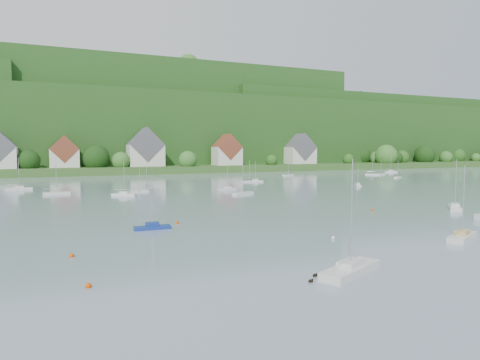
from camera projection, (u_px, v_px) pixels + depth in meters
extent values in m
cube|color=#2F511E|center=(131.00, 169.00, 209.32)|extent=(600.00, 60.00, 3.00)
cube|color=#1D4516|center=(111.00, 135.00, 276.57)|extent=(620.00, 160.00, 40.00)
cube|color=#1D4516|center=(127.00, 123.00, 275.41)|extent=(240.00, 130.00, 60.00)
cube|color=#1D4516|center=(335.00, 134.00, 321.97)|extent=(200.00, 110.00, 48.00)
sphere|color=#244D17|center=(458.00, 156.00, 293.10)|extent=(10.24, 10.24, 10.24)
sphere|color=#2A6826|center=(386.00, 156.00, 247.28)|extent=(12.88, 12.88, 12.88)
sphere|color=black|center=(363.00, 157.00, 262.68)|extent=(10.46, 10.46, 10.46)
sphere|color=#244D17|center=(348.00, 160.00, 242.51)|extent=(6.45, 6.45, 6.45)
sphere|color=#2A6826|center=(476.00, 158.00, 290.84)|extent=(6.37, 6.37, 6.37)
sphere|color=black|center=(384.00, 156.00, 264.13)|extent=(10.68, 10.68, 10.68)
sphere|color=black|center=(425.00, 155.00, 267.48)|extent=(12.85, 12.85, 12.85)
sphere|color=#2A6826|center=(121.00, 161.00, 191.58)|extent=(8.19, 8.19, 8.19)
sphere|color=#2A6826|center=(390.00, 157.00, 261.57)|extent=(10.50, 10.50, 10.50)
sphere|color=black|center=(396.00, 158.00, 255.60)|extent=(8.05, 8.05, 8.05)
sphere|color=#2A6826|center=(7.00, 163.00, 175.60)|extent=(6.49, 6.49, 6.49)
sphere|color=#2A6826|center=(226.00, 157.00, 220.39)|extent=(12.16, 12.16, 12.16)
sphere|color=#2A6826|center=(188.00, 160.00, 199.84)|extent=(8.73, 8.73, 8.73)
sphere|color=black|center=(29.00, 161.00, 178.57)|extent=(9.32, 9.32, 9.32)
sphere|color=#244D17|center=(447.00, 158.00, 277.09)|extent=(7.74, 7.74, 7.74)
sphere|color=#244D17|center=(402.00, 158.00, 259.76)|extent=(8.84, 8.84, 8.84)
sphere|color=#244D17|center=(272.00, 161.00, 219.39)|extent=(6.24, 6.24, 6.24)
sphere|color=black|center=(295.00, 159.00, 239.71)|extent=(8.16, 8.16, 8.16)
sphere|color=#2A6826|center=(376.00, 158.00, 259.76)|extent=(8.09, 8.09, 8.09)
sphere|color=#2A6826|center=(446.00, 157.00, 276.06)|extent=(8.14, 8.14, 8.14)
sphere|color=black|center=(96.00, 158.00, 189.68)|extent=(11.92, 11.92, 11.92)
sphere|color=#244D17|center=(178.00, 71.00, 271.19)|extent=(12.83, 12.83, 12.83)
sphere|color=#2A6826|center=(39.00, 58.00, 227.82)|extent=(8.18, 8.18, 8.18)
sphere|color=#244D17|center=(110.00, 73.00, 278.39)|extent=(12.73, 12.73, 12.73)
sphere|color=#244D17|center=(248.00, 74.00, 279.13)|extent=(11.50, 11.50, 11.50)
sphere|color=#244D17|center=(200.00, 77.00, 297.78)|extent=(14.65, 14.65, 14.65)
sphere|color=#2A6826|center=(188.00, 64.00, 249.40)|extent=(11.95, 11.95, 11.95)
sphere|color=#244D17|center=(301.00, 76.00, 288.08)|extent=(9.76, 9.76, 9.76)
sphere|color=#2A6826|center=(27.00, 67.00, 254.31)|extent=(7.07, 7.07, 7.07)
sphere|color=black|center=(110.00, 63.00, 243.39)|extent=(8.21, 8.21, 8.21)
sphere|color=#2A6826|center=(71.00, 67.00, 257.37)|extent=(12.24, 12.24, 12.24)
sphere|color=#2A6826|center=(291.00, 77.00, 290.15)|extent=(9.00, 9.00, 9.00)
sphere|color=#244D17|center=(263.00, 79.00, 298.49)|extent=(8.03, 8.03, 8.03)
sphere|color=#2A6826|center=(351.00, 101.00, 329.80)|extent=(9.52, 9.52, 9.52)
sphere|color=#2A6826|center=(406.00, 105.00, 353.00)|extent=(9.12, 9.12, 9.12)
sphere|color=#2A6826|center=(262.00, 95.00, 299.39)|extent=(14.97, 14.97, 14.97)
sphere|color=black|center=(361.00, 96.00, 297.03)|extent=(7.52, 7.52, 7.52)
sphere|color=#244D17|center=(235.00, 94.00, 288.44)|extent=(9.78, 9.78, 9.78)
sphere|color=#244D17|center=(289.00, 97.00, 303.76)|extent=(12.02, 12.02, 12.02)
sphere|color=black|center=(326.00, 95.00, 293.94)|extent=(11.57, 11.57, 11.57)
sphere|color=#244D17|center=(317.00, 91.00, 275.61)|extent=(12.65, 12.65, 12.65)
sphere|color=#2A6826|center=(338.00, 95.00, 288.88)|extent=(8.28, 8.28, 8.28)
sphere|color=black|center=(337.00, 102.00, 331.82)|extent=(7.47, 7.47, 7.47)
sphere|color=#2A6826|center=(268.00, 94.00, 288.75)|extent=(9.48, 9.48, 9.48)
sphere|color=black|center=(353.00, 111.00, 347.15)|extent=(8.43, 8.43, 8.43)
sphere|color=#244D17|center=(41.00, 95.00, 247.28)|extent=(12.01, 12.01, 12.01)
sphere|color=black|center=(368.00, 107.00, 319.88)|extent=(13.54, 13.54, 13.54)
sphere|color=black|center=(289.00, 104.00, 301.58)|extent=(15.08, 15.08, 15.08)
sphere|color=#2A6826|center=(266.00, 105.00, 311.81)|extent=(15.99, 15.99, 15.99)
sphere|color=black|center=(104.00, 99.00, 270.91)|extent=(15.72, 15.72, 15.72)
sphere|color=#2A6826|center=(358.00, 114.00, 386.31)|extent=(14.17, 14.17, 14.17)
sphere|color=#244D17|center=(129.00, 100.00, 272.88)|extent=(10.54, 10.54, 10.54)
sphere|color=black|center=(430.00, 108.00, 330.46)|extent=(14.14, 14.14, 14.14)
cube|color=silver|center=(64.00, 158.00, 186.91)|extent=(12.00, 9.00, 8.00)
cube|color=brown|center=(64.00, 149.00, 186.62)|extent=(12.00, 9.36, 12.00)
cube|color=silver|center=(146.00, 155.00, 199.88)|extent=(16.00, 11.00, 10.00)
cube|color=#515158|center=(145.00, 145.00, 199.53)|extent=(16.00, 11.44, 16.00)
cube|color=silver|center=(227.00, 156.00, 214.05)|extent=(13.00, 10.00, 9.00)
cube|color=brown|center=(227.00, 147.00, 213.73)|extent=(13.00, 10.40, 13.00)
cube|color=silver|center=(300.00, 155.00, 235.66)|extent=(15.00, 10.00, 9.00)
cube|color=#515158|center=(300.00, 147.00, 235.34)|extent=(15.00, 10.40, 15.00)
cube|color=silver|center=(351.00, 270.00, 37.41)|extent=(7.64, 5.02, 0.74)
cube|color=silver|center=(351.00, 263.00, 37.36)|extent=(2.98, 2.42, 0.50)
cylinder|color=silver|center=(352.00, 213.00, 37.05)|extent=(0.10, 0.10, 9.31)
cylinder|color=silver|center=(345.00, 258.00, 36.48)|extent=(3.75, 1.79, 0.08)
cube|color=navy|center=(152.00, 228.00, 58.44)|extent=(4.93, 1.38, 0.49)
cube|color=navy|center=(152.00, 224.00, 58.40)|extent=(1.72, 0.97, 0.50)
cylinder|color=silver|center=(152.00, 203.00, 58.20)|extent=(0.10, 0.10, 6.16)
cylinder|color=silver|center=(147.00, 220.00, 58.06)|extent=(2.71, 0.08, 0.08)
cube|color=silver|center=(462.00, 237.00, 51.74)|extent=(6.80, 4.56, 0.67)
cube|color=tan|center=(462.00, 232.00, 51.70)|extent=(2.66, 2.18, 0.50)
cylinder|color=silver|center=(464.00, 200.00, 51.42)|extent=(0.10, 0.10, 8.31)
cylinder|color=silver|center=(460.00, 228.00, 50.90)|extent=(3.33, 1.66, 0.08)
cube|color=silver|center=(455.00, 208.00, 77.69)|extent=(6.13, 6.01, 0.67)
cube|color=silver|center=(455.00, 204.00, 77.65)|extent=(2.60, 2.58, 0.50)
cylinder|color=silver|center=(456.00, 183.00, 77.37)|extent=(0.10, 0.10, 8.39)
cylinder|color=silver|center=(456.00, 202.00, 76.68)|extent=(2.71, 2.62, 0.08)
sphere|color=#DD4300|center=(88.00, 288.00, 33.87)|extent=(0.48, 0.48, 0.48)
sphere|color=silver|center=(333.00, 239.00, 52.16)|extent=(0.46, 0.46, 0.46)
sphere|color=#DD4300|center=(372.00, 211.00, 76.07)|extent=(0.48, 0.48, 0.48)
sphere|color=#DD4300|center=(177.00, 223.00, 63.19)|extent=(0.48, 0.48, 0.48)
sphere|color=#DD4300|center=(72.00, 257.00, 43.52)|extent=(0.49, 0.49, 0.49)
ellipsoid|color=black|center=(311.00, 281.00, 35.22)|extent=(0.45, 0.29, 0.29)
sphere|color=black|center=(313.00, 279.00, 35.28)|extent=(0.12, 0.12, 0.12)
ellipsoid|color=black|center=(315.00, 275.00, 36.79)|extent=(0.45, 0.29, 0.29)
sphere|color=black|center=(317.00, 274.00, 36.86)|extent=(0.12, 0.12, 0.12)
cube|color=silver|center=(391.00, 172.00, 201.54)|extent=(5.90, 3.57, 0.57)
cube|color=silver|center=(391.00, 171.00, 201.50)|extent=(2.27, 1.77, 0.50)
cylinder|color=silver|center=(391.00, 164.00, 201.26)|extent=(0.10, 0.10, 7.14)
cylinder|color=silver|center=(389.00, 169.00, 201.42)|extent=(2.95, 1.22, 0.08)
cube|color=silver|center=(243.00, 193.00, 103.76)|extent=(6.12, 3.76, 0.59)
cylinder|color=silver|center=(243.00, 177.00, 103.48)|extent=(0.10, 0.10, 7.42)
cylinder|color=silver|center=(240.00, 188.00, 103.04)|extent=(3.06, 1.29, 0.08)
cube|color=silver|center=(381.00, 174.00, 182.44)|extent=(4.94, 2.41, 0.48)
cylinder|color=silver|center=(381.00, 167.00, 182.21)|extent=(0.10, 0.10, 5.95)
cylinder|color=silver|center=(380.00, 172.00, 181.93)|extent=(2.56, 0.69, 0.08)
cube|color=silver|center=(19.00, 189.00, 114.70)|extent=(6.57, 2.29, 0.65)
cube|color=silver|center=(19.00, 187.00, 114.66)|extent=(2.35, 1.43, 0.50)
cylinder|color=silver|center=(19.00, 173.00, 114.39)|extent=(0.10, 0.10, 8.06)
cylinder|color=silver|center=(15.00, 184.00, 114.16)|extent=(3.54, 0.35, 0.08)
cube|color=silver|center=(358.00, 185.00, 127.19)|extent=(3.41, 4.74, 0.47)
cube|color=silver|center=(358.00, 184.00, 127.16)|extent=(1.60, 1.88, 0.50)
cylinder|color=silver|center=(358.00, 175.00, 126.97)|extent=(0.10, 0.10, 5.86)
cylinder|color=silver|center=(358.00, 182.00, 126.41)|extent=(1.31, 2.30, 0.08)
cube|color=silver|center=(140.00, 192.00, 108.36)|extent=(4.77, 1.88, 0.46)
cylinder|color=silver|center=(139.00, 179.00, 108.13)|extent=(0.10, 0.10, 5.81)
cylinder|color=silver|center=(137.00, 187.00, 107.92)|extent=(2.55, 0.40, 0.08)
cube|color=silver|center=(147.00, 190.00, 112.20)|extent=(4.33, 5.54, 0.56)
cylinder|color=silver|center=(146.00, 176.00, 111.93)|extent=(0.10, 0.10, 6.98)
cylinder|color=silver|center=(145.00, 186.00, 111.29)|extent=(1.73, 2.63, 0.08)
cube|color=silver|center=(228.00, 189.00, 114.85)|extent=(5.30, 2.34, 0.51)
cube|color=silver|center=(227.00, 187.00, 114.81)|extent=(1.95, 1.31, 0.50)
cylinder|color=silver|center=(227.00, 176.00, 114.60)|extent=(0.10, 0.10, 6.41)
cylinder|color=silver|center=(225.00, 185.00, 114.34)|extent=(2.79, 0.59, 0.08)
cube|color=silver|center=(57.00, 193.00, 103.55)|extent=(6.22, 2.15, 0.61)
cylinder|color=silver|center=(56.00, 176.00, 103.25)|extent=(0.10, 0.10, 7.64)
cylinder|color=silver|center=(52.00, 188.00, 103.04)|extent=(3.36, 0.32, 0.08)
cube|color=silver|center=(124.00, 195.00, 100.11)|extent=(5.75, 4.67, 0.59)
cube|color=silver|center=(124.00, 192.00, 100.08)|extent=(2.34, 2.11, 0.50)
cylinder|color=silver|center=(124.00, 178.00, 99.83)|extent=(0.10, 0.10, 7.32)
cylinder|color=silver|center=(121.00, 190.00, 100.20)|extent=(2.70, 1.89, 0.08)
cube|color=silver|center=(288.00, 175.00, 176.15)|extent=(5.88, 3.58, 0.57)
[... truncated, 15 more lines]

